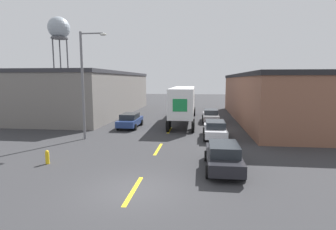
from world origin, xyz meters
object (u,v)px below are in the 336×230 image
object	(u,v)px
parked_car_left_far	(130,120)
parked_car_right_mid	(215,129)
parked_car_right_near	(223,156)
parked_car_right_far	(211,115)
fire_hydrant	(47,157)
semi_truck	(184,101)
street_lamp	(85,79)
water_tower	(59,30)

from	to	relation	value
parked_car_left_far	parked_car_right_mid	xyz separation A→B (m)	(8.36, -3.91, 0.00)
parked_car_right_near	parked_car_right_far	bearing A→B (deg)	90.00
parked_car_right_far	fire_hydrant	world-z (taller)	parked_car_right_far
parked_car_left_far	parked_car_right_near	bearing A→B (deg)	-54.65
semi_truck	parked_car_right_mid	distance (m)	9.04
semi_truck	parked_car_right_far	world-z (taller)	semi_truck
parked_car_right_far	fire_hydrant	xyz separation A→B (m)	(-10.08, -16.78, -0.36)
parked_car_left_far	street_lamp	bearing A→B (deg)	-111.16
parked_car_right_near	semi_truck	bearing A→B (deg)	101.00
water_tower	street_lamp	world-z (taller)	water_tower
parked_car_left_far	parked_car_right_far	distance (m)	9.62
semi_truck	street_lamp	bearing A→B (deg)	-127.14
parked_car_right_mid	street_lamp	xyz separation A→B (m)	(-10.51, -1.64, 4.17)
fire_hydrant	water_tower	bearing A→B (deg)	117.61
parked_car_left_far	fire_hydrant	world-z (taller)	parked_car_left_far
semi_truck	water_tower	size ratio (longest dim) A/B	0.78
parked_car_right_mid	water_tower	size ratio (longest dim) A/B	0.25
parked_car_right_mid	water_tower	bearing A→B (deg)	133.56
semi_truck	fire_hydrant	size ratio (longest dim) A/B	17.59
semi_truck	parked_car_right_near	size ratio (longest dim) A/B	3.14
semi_truck	street_lamp	xyz separation A→B (m)	(-7.36, -9.94, 2.52)
semi_truck	street_lamp	size ratio (longest dim) A/B	1.66
semi_truck	parked_car_left_far	bearing A→B (deg)	-140.46
parked_car_left_far	fire_hydrant	size ratio (longest dim) A/B	5.61
street_lamp	parked_car_right_mid	bearing A→B (deg)	8.85
semi_truck	fire_hydrant	xyz separation A→B (m)	(-6.94, -16.43, -2.02)
water_tower	street_lamp	distance (m)	42.51
semi_truck	parked_car_right_mid	world-z (taller)	semi_truck
parked_car_right_far	street_lamp	world-z (taller)	street_lamp
parked_car_right_far	street_lamp	size ratio (longest dim) A/B	0.53
semi_truck	parked_car_right_near	bearing A→B (deg)	-79.63
parked_car_right_far	fire_hydrant	distance (m)	19.58
parked_car_right_near	parked_car_right_mid	bearing A→B (deg)	90.00
parked_car_right_far	street_lamp	distance (m)	15.29
semi_truck	parked_car_left_far	size ratio (longest dim) A/B	3.14
semi_truck	water_tower	world-z (taller)	water_tower
parked_car_right_near	street_lamp	distance (m)	12.92
parked_car_right_far	parked_car_left_far	bearing A→B (deg)	-150.44
parked_car_right_near	water_tower	distance (m)	54.33
parked_car_left_far	parked_car_right_near	xyz separation A→B (m)	(8.36, -11.79, 0.00)
parked_car_right_mid	fire_hydrant	size ratio (longest dim) A/B	5.61
parked_car_right_mid	parked_car_right_far	bearing A→B (deg)	90.00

